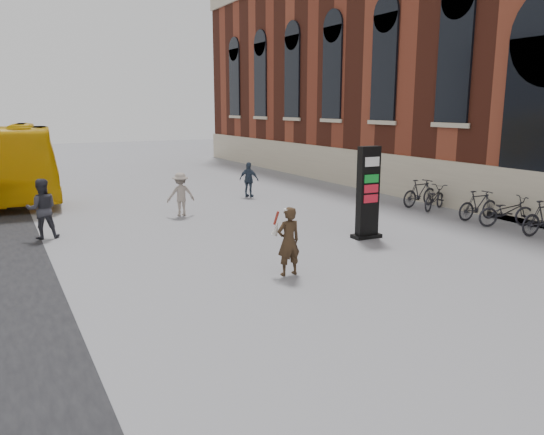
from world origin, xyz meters
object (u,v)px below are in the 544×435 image
pedestrian_a (42,209)px  bike_5 (478,205)px  bike_7 (420,193)px  bike_6 (434,198)px  woman (288,240)px  bike_4 (506,211)px  info_pylon (368,193)px  pedestrian_c (249,180)px  pedestrian_b (181,194)px

pedestrian_a → bike_5: size_ratio=1.04×
bike_7 → bike_6: bearing=175.4°
woman → bike_6: 9.84m
bike_4 → bike_6: size_ratio=1.07×
info_pylon → bike_5: info_pylon is taller
woman → pedestrian_c: (3.89, 10.26, -0.07)m
pedestrian_c → bike_4: bearing=169.3°
woman → bike_7: (8.82, 5.09, -0.28)m
bike_7 → bike_4: bearing=175.4°
pedestrian_a → pedestrian_c: size_ratio=1.18×
info_pylon → woman: info_pylon is taller
info_pylon → bike_7: bearing=33.3°
info_pylon → pedestrian_c: info_pylon is taller
bike_4 → bike_7: bike_7 is taller
info_pylon → pedestrian_b: (-3.81, 5.78, -0.58)m
info_pylon → woman: 4.36m
pedestrian_a → bike_4: (13.50, -5.33, -0.39)m
info_pylon → pedestrian_a: 9.61m
pedestrian_c → bike_5: pedestrian_c is taller
woman → bike_5: 9.11m
bike_5 → pedestrian_a: bearing=76.7°
pedestrian_a → pedestrian_b: pedestrian_a is taller
woman → bike_4: (8.82, 1.12, -0.33)m
pedestrian_a → pedestrian_c: 9.37m
pedestrian_a → bike_7: (13.50, -1.36, -0.35)m
woman → pedestrian_c: size_ratio=1.06×
pedestrian_a → bike_4: 14.52m
pedestrian_a → info_pylon: bearing=156.8°
pedestrian_a → bike_6: bearing=175.5°
woman → pedestrian_a: (-4.67, 6.45, 0.07)m
woman → pedestrian_b: size_ratio=1.04×
info_pylon → pedestrian_a: size_ratio=1.53×
pedestrian_c → bike_7: size_ratio=0.84×
pedestrian_b → bike_4: (8.81, -6.67, -0.28)m
pedestrian_a → pedestrian_b: size_ratio=1.15×
woman → bike_4: size_ratio=0.85×
info_pylon → woman: bearing=-150.8°
bike_5 → bike_6: size_ratio=0.97×
pedestrian_a → bike_5: bearing=167.2°
bike_6 → bike_7: (0.00, 0.77, 0.08)m
pedestrian_c → bike_6: 7.72m
bike_7 → woman: bearing=115.4°
bike_4 → bike_6: (0.00, 3.21, -0.03)m
info_pylon → bike_5: (5.00, 0.25, -0.84)m
pedestrian_b → bike_5: pedestrian_b is taller
pedestrian_a → pedestrian_c: (8.57, 3.80, -0.14)m
bike_6 → bike_4: bearing=155.7°
pedestrian_c → bike_5: (4.93, -8.00, -0.24)m
woman → bike_5: bearing=-166.8°
woman → bike_5: size_ratio=0.94×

